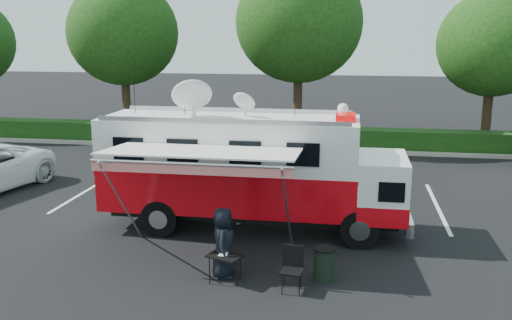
{
  "coord_description": "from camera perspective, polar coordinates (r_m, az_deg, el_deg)",
  "views": [
    {
      "loc": [
        2.65,
        -15.26,
        5.5
      ],
      "look_at": [
        0.0,
        0.5,
        1.9
      ],
      "focal_mm": 40.0,
      "sensor_mm": 36.0,
      "label": 1
    }
  ],
  "objects": [
    {
      "name": "awning",
      "position": [
        13.59,
        -5.55,
        0.46
      ],
      "size": [
        4.66,
        2.42,
        2.81
      ],
      "color": "silver",
      "rests_on": "ground_plane"
    },
    {
      "name": "command_truck",
      "position": [
        15.95,
        -0.56,
        -0.89
      ],
      "size": [
        8.53,
        2.35,
        4.1
      ],
      "color": "black",
      "rests_on": "ground_plane"
    },
    {
      "name": "back_border",
      "position": [
        28.21,
        6.62,
        11.61
      ],
      "size": [
        60.0,
        6.14,
        8.87
      ],
      "color": "#9E998E",
      "rests_on": "ground_plane"
    },
    {
      "name": "folding_table",
      "position": [
        12.92,
        -3.13,
        -9.67
      ],
      "size": [
        0.89,
        0.77,
        0.64
      ],
      "color": "black",
      "rests_on": "ground_plane"
    },
    {
      "name": "trash_bin",
      "position": [
        13.14,
        6.84,
        -10.28
      ],
      "size": [
        0.52,
        0.52,
        0.78
      ],
      "color": "black",
      "rests_on": "ground_plane"
    },
    {
      "name": "stall_lines",
      "position": [
        19.33,
        -0.23,
        -3.82
      ],
      "size": [
        24.12,
        5.5,
        0.01
      ],
      "color": "silver",
      "rests_on": "ground_plane"
    },
    {
      "name": "ground_plane",
      "position": [
        16.44,
        -0.29,
        -6.86
      ],
      "size": [
        120.0,
        120.0,
        0.0
      ],
      "primitive_type": "plane",
      "color": "black",
      "rests_on": "ground"
    },
    {
      "name": "folding_chair",
      "position": [
        12.58,
        3.65,
        -10.37
      ],
      "size": [
        0.52,
        0.55,
        0.98
      ],
      "color": "black",
      "rests_on": "ground_plane"
    },
    {
      "name": "person",
      "position": [
        13.41,
        -3.25,
        -11.54
      ],
      "size": [
        0.62,
        0.86,
        1.65
      ],
      "primitive_type": "imported",
      "rotation": [
        0.0,
        0.0,
        1.69
      ],
      "color": "black",
      "rests_on": "ground_plane"
    }
  ]
}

